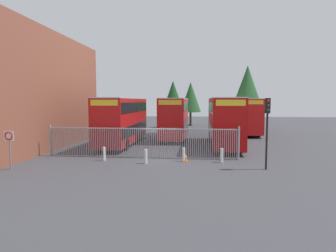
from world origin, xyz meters
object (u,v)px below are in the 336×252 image
double_decker_bus_far_back (245,115)px  bollard_far_right (222,155)px  double_decker_bus_behind_fence_left (224,120)px  bollard_near_right (184,155)px  traffic_light_kerbside (267,120)px  bollard_near_left (104,154)px  double_decker_bus_behind_fence_right (175,116)px  speed_limit_sign_post (9,140)px  traffic_cone_by_gate (185,157)px  bollard_center_front (146,157)px  double_decker_bus_near_gate (123,119)px

double_decker_bus_far_back → bollard_far_right: bearing=-103.2°
double_decker_bus_behind_fence_left → bollard_near_right: 8.26m
bollard_near_right → traffic_light_kerbside: size_ratio=0.22×
bollard_near_left → bollard_far_right: size_ratio=1.00×
traffic_light_kerbside → double_decker_bus_behind_fence_right: bearing=115.1°
bollard_near_left → speed_limit_sign_post: 5.89m
double_decker_bus_behind_fence_left → bollard_far_right: (-0.73, -7.31, -1.95)m
traffic_light_kerbside → bollard_far_right: bearing=144.6°
double_decker_bus_far_back → traffic_cone_by_gate: (-6.71, -18.13, -2.13)m
double_decker_bus_far_back → bollard_center_front: double_decker_bus_far_back is taller
double_decker_bus_far_back → speed_limit_sign_post: double_decker_bus_far_back is taller
double_decker_bus_near_gate → speed_limit_sign_post: (-4.10, -10.70, -0.65)m
bollard_center_front → traffic_cone_by_gate: 2.75m
double_decker_bus_far_back → bollard_near_right: 19.51m
double_decker_bus_near_gate → traffic_light_kerbside: size_ratio=2.51×
double_decker_bus_behind_fence_right → traffic_light_kerbside: (6.72, -14.33, 0.56)m
traffic_cone_by_gate → traffic_light_kerbside: (4.95, -1.82, 2.70)m
bollard_near_left → traffic_light_kerbside: (10.58, -1.56, 2.51)m
bollard_center_front → traffic_cone_by_gate: bearing=21.1°
double_decker_bus_far_back → traffic_cone_by_gate: bearing=-110.3°
bollard_near_right → double_decker_bus_behind_fence_right: bearing=97.5°
double_decker_bus_far_back → traffic_cone_by_gate: size_ratio=18.32×
speed_limit_sign_post → traffic_light_kerbside: traffic_light_kerbside is taller
double_decker_bus_near_gate → bollard_near_left: 7.71m
double_decker_bus_behind_fence_left → traffic_cone_by_gate: size_ratio=18.32×
bollard_center_front → bollard_near_right: 2.62m
double_decker_bus_near_gate → double_decker_bus_behind_fence_left: (9.43, 0.09, 0.00)m
double_decker_bus_behind_fence_left → traffic_light_kerbside: 9.28m
bollard_near_left → bollard_far_right: 8.08m
double_decker_bus_behind_fence_right → bollard_near_left: double_decker_bus_behind_fence_right is taller
double_decker_bus_far_back → bollard_near_left: double_decker_bus_far_back is taller
bollard_near_left → bollard_near_right: size_ratio=1.00×
bollard_near_left → speed_limit_sign_post: speed_limit_sign_post is taller
double_decker_bus_behind_fence_left → bollard_near_right: size_ratio=11.38×
bollard_center_front → bollard_near_left: bearing=166.7°
double_decker_bus_behind_fence_left → speed_limit_sign_post: bearing=-141.4°
double_decker_bus_near_gate → double_decker_bus_behind_fence_left: size_ratio=1.00×
double_decker_bus_behind_fence_right → bollard_center_front: 13.65m
double_decker_bus_behind_fence_left → traffic_light_kerbside: double_decker_bus_behind_fence_left is taller
double_decker_bus_near_gate → traffic_light_kerbside: (11.21, -9.00, 0.56)m
bollard_near_left → traffic_cone_by_gate: size_ratio=1.61×
double_decker_bus_behind_fence_right → bollard_far_right: bearing=-71.4°
double_decker_bus_behind_fence_left → bollard_center_front: 10.24m
double_decker_bus_behind_fence_left → bollard_near_right: (-3.29, -7.32, -1.95)m
traffic_light_kerbside → double_decker_bus_behind_fence_left: bearing=101.0°
double_decker_bus_near_gate → double_decker_bus_far_back: size_ratio=1.00×
double_decker_bus_behind_fence_right → speed_limit_sign_post: bearing=-118.2°
double_decker_bus_far_back → traffic_light_kerbside: (-1.76, -19.95, 0.56)m
double_decker_bus_near_gate → traffic_cone_by_gate: size_ratio=18.32×
double_decker_bus_near_gate → speed_limit_sign_post: double_decker_bus_near_gate is taller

